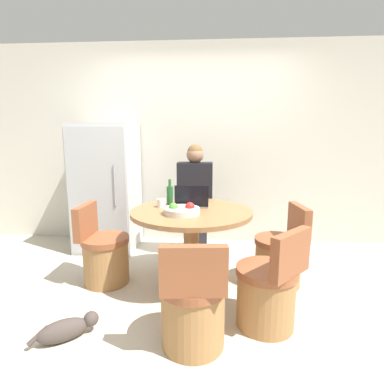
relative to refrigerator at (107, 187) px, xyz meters
name	(u,v)px	position (x,y,z in m)	size (l,w,h in m)	color
ground_plane	(191,295)	(1.14, -1.14, -0.78)	(12.00, 12.00, 0.00)	beige
wall_back	(199,145)	(1.14, 0.40, 0.52)	(7.00, 0.06, 2.60)	beige
refrigerator	(107,187)	(0.00, 0.00, 0.00)	(0.72, 0.71, 1.56)	silver
dining_table	(191,231)	(1.13, -0.96, -0.24)	(1.11, 1.11, 0.74)	olive
chair_near_right_corner	(268,292)	(1.74, -1.55, -0.51)	(0.52, 0.52, 0.78)	#9E7042
chair_left_side	(104,256)	(0.28, -0.95, -0.51)	(0.45, 0.45, 0.78)	#9E7042
chair_right_side	(280,257)	(1.97, -0.87, -0.51)	(0.46, 0.45, 0.78)	#9E7042
chair_near_camera	(193,309)	(1.20, -1.81, -0.51)	(0.45, 0.46, 0.78)	#9E7042
person_seated	(195,196)	(1.12, -0.18, -0.06)	(0.40, 0.37, 1.32)	#2D2D38
laptop	(192,202)	(1.13, -0.83, 0.01)	(0.32, 0.21, 0.22)	#B7B7BC
fruit_bowl	(182,210)	(1.06, -1.11, -0.01)	(0.32, 0.32, 0.10)	beige
coffee_cup	(161,203)	(0.84, -0.87, 0.00)	(0.08, 0.08, 0.08)	white
bottle	(170,195)	(0.90, -0.76, 0.06)	(0.06, 0.06, 0.26)	#23602D
cat	(67,329)	(0.31, -1.81, -0.70)	(0.41, 0.31, 0.16)	#473D38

